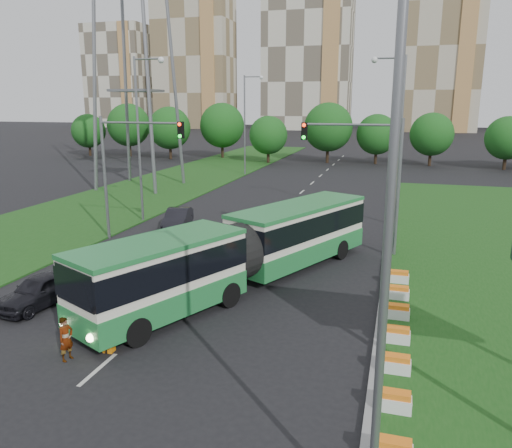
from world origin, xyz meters
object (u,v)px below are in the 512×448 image
(traffic_mast_median, at_px, (370,165))
(car_left_far, at_px, (178,219))
(shopping_trolley, at_px, (109,344))
(articulated_bus, at_px, (239,249))
(car_left_near, at_px, (40,290))
(traffic_mast_left, at_px, (126,159))
(pedestrian, at_px, (66,339))

(traffic_mast_median, xyz_separation_m, car_left_far, (-13.41, 2.61, -4.62))
(traffic_mast_median, bearing_deg, shopping_trolley, -118.72)
(articulated_bus, bearing_deg, car_left_near, -121.71)
(traffic_mast_median, relative_size, traffic_mast_left, 1.00)
(car_left_far, bearing_deg, articulated_bus, -64.27)
(traffic_mast_median, relative_size, articulated_bus, 0.44)
(articulated_bus, height_order, car_left_far, articulated_bus)
(traffic_mast_left, xyz_separation_m, car_left_far, (1.74, 3.61, -4.62))
(car_left_near, bearing_deg, articulated_bus, 41.75)
(traffic_mast_left, bearing_deg, pedestrian, -67.87)
(articulated_bus, bearing_deg, pedestrian, -86.16)
(articulated_bus, xyz_separation_m, car_left_near, (-7.68, -5.03, -1.10))
(car_left_near, xyz_separation_m, car_left_far, (-0.02, 14.45, 0.01))
(traffic_mast_left, xyz_separation_m, car_left_near, (1.77, -10.84, -4.64))
(car_left_far, bearing_deg, car_left_near, -103.45)
(traffic_mast_left, relative_size, articulated_bus, 0.44)
(traffic_mast_left, relative_size, shopping_trolley, 12.71)
(traffic_mast_median, bearing_deg, traffic_mast_left, -176.23)
(traffic_mast_median, bearing_deg, car_left_near, -138.51)
(traffic_mast_median, xyz_separation_m, articulated_bus, (-5.71, -6.81, -3.54))
(car_left_far, bearing_deg, shopping_trolley, -86.57)
(traffic_mast_median, relative_size, pedestrian, 4.98)
(traffic_mast_left, xyz_separation_m, articulated_bus, (9.44, -5.81, -3.54))
(articulated_bus, distance_m, car_left_far, 12.21)
(traffic_mast_median, xyz_separation_m, car_left_near, (-13.39, -11.84, -4.64))
(traffic_mast_left, height_order, pedestrian, traffic_mast_left)
(traffic_mast_median, height_order, pedestrian, traffic_mast_median)
(articulated_bus, height_order, car_left_near, articulated_bus)
(articulated_bus, bearing_deg, traffic_mast_left, 173.44)
(pedestrian, relative_size, shopping_trolley, 2.55)
(pedestrian, bearing_deg, articulated_bus, -9.52)
(pedestrian, bearing_deg, car_left_near, 59.10)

